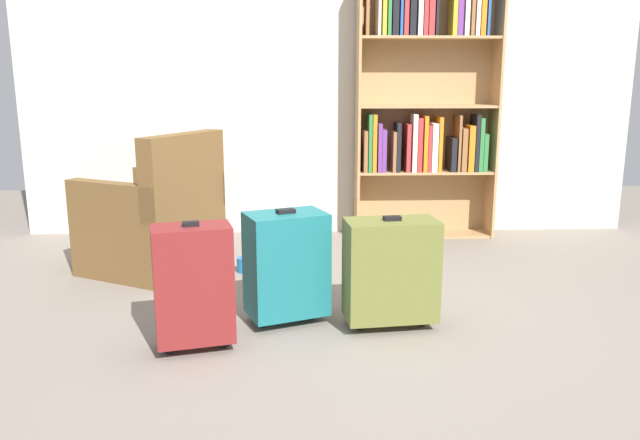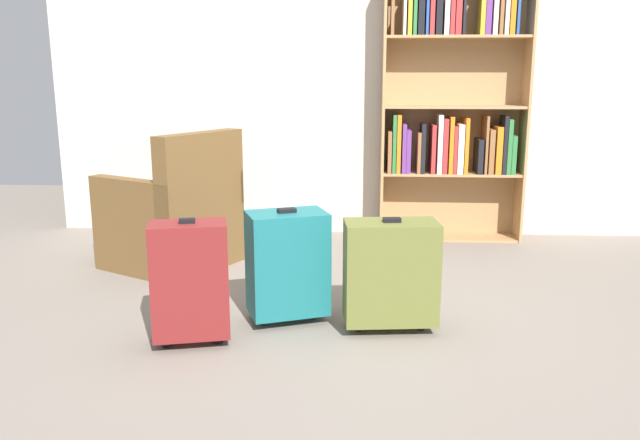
# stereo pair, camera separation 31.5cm
# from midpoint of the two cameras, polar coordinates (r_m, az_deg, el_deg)

# --- Properties ---
(ground_plane) EXTENTS (8.42, 8.42, 0.00)m
(ground_plane) POSITION_cam_midpoint_polar(r_m,az_deg,el_deg) (3.15, 5.62, -10.67)
(ground_plane) COLOR slate
(back_wall) EXTENTS (4.81, 0.10, 2.60)m
(back_wall) POSITION_cam_midpoint_polar(r_m,az_deg,el_deg) (5.11, 5.07, 13.34)
(back_wall) COLOR beige
(back_wall) RESTS_ON ground
(bookshelf) EXTENTS (1.07, 0.27, 2.01)m
(bookshelf) POSITION_cam_midpoint_polar(r_m,az_deg,el_deg) (5.00, 13.59, 10.49)
(bookshelf) COLOR #A87F51
(bookshelf) RESTS_ON ground
(armchair) EXTENTS (0.95, 0.95, 0.90)m
(armchair) POSITION_cam_midpoint_polar(r_m,az_deg,el_deg) (4.30, -10.81, 0.06)
(armchair) COLOR brown
(armchair) RESTS_ON ground
(mug) EXTENTS (0.12, 0.08, 0.10)m
(mug) POSITION_cam_midpoint_polar(r_m,az_deg,el_deg) (4.19, -3.35, -3.86)
(mug) COLOR #1959A5
(mug) RESTS_ON ground
(suitcase_dark_red) EXTENTS (0.39, 0.28, 0.61)m
(suitcase_dark_red) POSITION_cam_midpoint_polar(r_m,az_deg,el_deg) (3.01, -8.60, -5.36)
(suitcase_dark_red) COLOR maroon
(suitcase_dark_red) RESTS_ON ground
(suitcase_teal) EXTENTS (0.46, 0.38, 0.60)m
(suitcase_teal) POSITION_cam_midpoint_polar(r_m,az_deg,el_deg) (3.26, -0.16, -3.90)
(suitcase_teal) COLOR #19666B
(suitcase_teal) RESTS_ON ground
(suitcase_olive) EXTENTS (0.48, 0.28, 0.58)m
(suitcase_olive) POSITION_cam_midpoint_polar(r_m,az_deg,el_deg) (3.19, 9.15, -4.65)
(suitcase_olive) COLOR brown
(suitcase_olive) RESTS_ON ground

